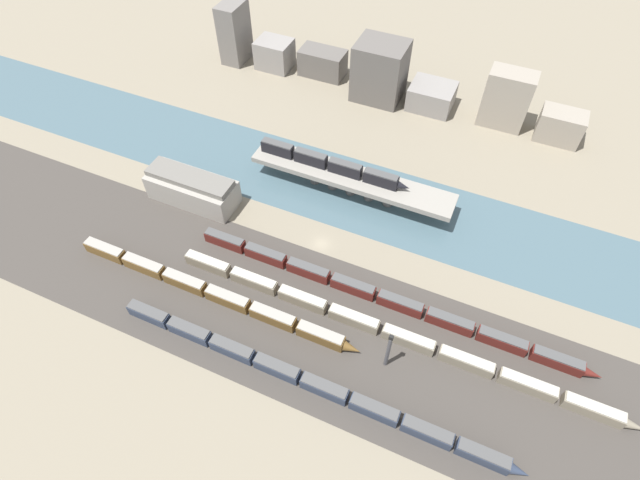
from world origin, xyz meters
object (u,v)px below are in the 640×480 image
at_px(warehouse_building, 192,188).
at_px(signal_tower, 388,351).
at_px(train_yard_mid, 211,292).
at_px(train_yard_far, 386,331).
at_px(train_on_bridge, 331,164).
at_px(train_yard_near, 306,380).
at_px(train_yard_outer, 381,297).

distance_m(warehouse_building, signal_tower, 75.15).
bearing_deg(train_yard_mid, train_yard_far, 9.55).
height_order(train_on_bridge, signal_tower, signal_tower).
distance_m(train_on_bridge, signal_tower, 60.13).
distance_m(train_yard_near, train_yard_outer, 29.03).
height_order(warehouse_building, signal_tower, signal_tower).
relative_size(train_yard_mid, signal_tower, 6.01).
xyz_separation_m(train_yard_mid, signal_tower, (47.00, 0.27, 4.81)).
bearing_deg(train_yard_outer, signal_tower, -66.92).
distance_m(train_yard_far, signal_tower, 9.03).
xyz_separation_m(train_on_bridge, train_yard_near, (19.82, -60.91, -7.24)).
xyz_separation_m(train_on_bridge, train_yard_far, (32.41, -41.75, -7.30)).
bearing_deg(train_yard_far, signal_tower, -71.84).
relative_size(train_yard_outer, warehouse_building, 3.92).
bearing_deg(warehouse_building, train_yard_far, -16.66).
height_order(train_on_bridge, train_yard_mid, train_on_bridge).
distance_m(train_yard_far, train_yard_outer, 9.76).
bearing_deg(signal_tower, train_on_bridge, 125.38).
distance_m(train_yard_near, train_yard_mid, 34.08).
bearing_deg(train_yard_mid, warehouse_building, 129.60).
bearing_deg(train_yard_near, train_yard_far, 56.68).
xyz_separation_m(train_yard_mid, warehouse_building, (-22.93, 27.72, 2.80)).
bearing_deg(train_yard_near, train_yard_mid, 160.01).
relative_size(train_on_bridge, warehouse_building, 1.76).
bearing_deg(train_yard_outer, train_yard_near, -106.35).
xyz_separation_m(train_yard_outer, warehouse_building, (-63.13, 11.51, 2.80)).
height_order(train_yard_mid, train_yard_far, train_yard_mid).
height_order(train_yard_near, train_yard_far, train_yard_near).
bearing_deg(signal_tower, warehouse_building, 158.57).
height_order(train_yard_near, train_yard_outer, train_yard_near).
bearing_deg(train_yard_far, warehouse_building, 163.34).
bearing_deg(train_yard_near, warehouse_building, 144.39).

